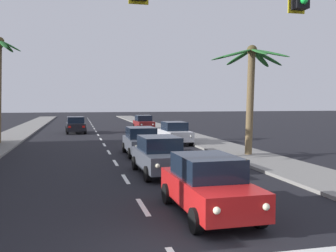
% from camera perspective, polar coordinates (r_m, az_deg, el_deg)
% --- Properties ---
extents(sidewalk_right, '(3.20, 110.00, 0.14)m').
position_cam_1_polar(sidewalk_right, '(29.50, 6.02, -2.51)').
color(sidewalk_right, gray).
rests_on(sidewalk_right, ground).
extents(lane_markings, '(4.28, 89.09, 0.01)m').
position_cam_1_polar(lane_markings, '(28.08, -8.37, -2.97)').
color(lane_markings, silver).
rests_on(lane_markings, ground).
extents(traffic_signal_mast, '(11.34, 0.41, 7.09)m').
position_cam_1_polar(traffic_signal_mast, '(9.60, 19.47, 14.86)').
color(traffic_signal_mast, '#2D2D33').
rests_on(traffic_signal_mast, ground).
extents(sedan_lead_at_stop_bar, '(2.02, 4.48, 1.68)m').
position_cam_1_polar(sedan_lead_at_stop_bar, '(11.17, 5.99, -8.65)').
color(sedan_lead_at_stop_bar, red).
rests_on(sedan_lead_at_stop_bar, ground).
extents(sedan_third_in_queue, '(2.05, 4.49, 1.68)m').
position_cam_1_polar(sedan_third_in_queue, '(17.07, -1.25, -4.34)').
color(sedan_third_in_queue, '#4C515B').
rests_on(sedan_third_in_queue, ground).
extents(sedan_fifth_in_queue, '(1.95, 4.45, 1.68)m').
position_cam_1_polar(sedan_fifth_in_queue, '(23.19, -4.00, -2.23)').
color(sedan_fifth_in_queue, '#4C515B').
rests_on(sedan_fifth_in_queue, ground).
extents(sedan_oncoming_far, '(2.11, 4.51, 1.68)m').
position_cam_1_polar(sedan_oncoming_far, '(40.28, -13.55, 0.18)').
color(sedan_oncoming_far, black).
rests_on(sedan_oncoming_far, ground).
extents(sedan_parked_nearest_kerb, '(2.00, 4.47, 1.68)m').
position_cam_1_polar(sedan_parked_nearest_kerb, '(43.30, -3.65, 0.51)').
color(sedan_parked_nearest_kerb, maroon).
rests_on(sedan_parked_nearest_kerb, ground).
extents(sedan_parked_mid_kerb, '(1.99, 4.47, 1.68)m').
position_cam_1_polar(sedan_parked_mid_kerb, '(29.23, 1.00, -1.00)').
color(sedan_parked_mid_kerb, silver).
rests_on(sedan_parked_mid_kerb, ground).
extents(palm_right_second, '(4.53, 4.69, 6.49)m').
position_cam_1_polar(palm_right_second, '(22.94, 12.23, 6.95)').
color(palm_right_second, brown).
rests_on(palm_right_second, ground).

